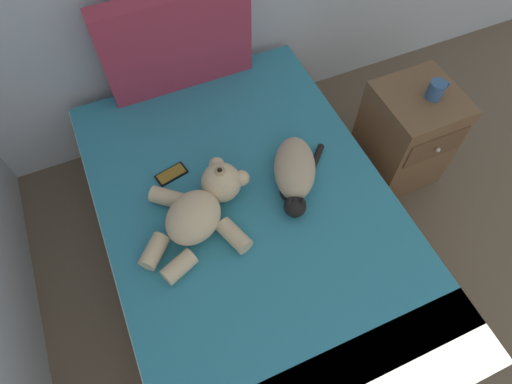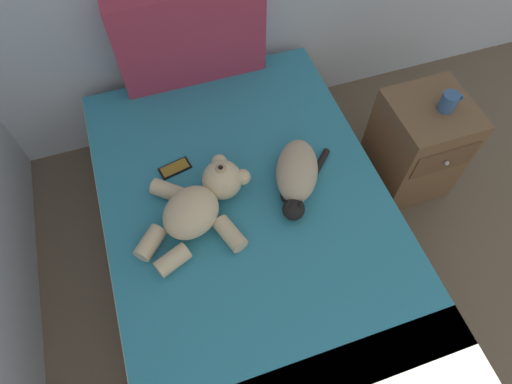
# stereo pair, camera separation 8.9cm
# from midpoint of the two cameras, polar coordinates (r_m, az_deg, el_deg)

# --- Properties ---
(bed) EXTENTS (1.33, 1.97, 0.49)m
(bed) POSITION_cam_midpoint_polar(r_m,az_deg,el_deg) (2.15, -1.75, -5.89)
(bed) COLOR brown
(bed) RESTS_ON ground_plane
(patterned_cushion) EXTENTS (0.76, 0.12, 0.52)m
(patterned_cushion) POSITION_cam_midpoint_polar(r_m,az_deg,el_deg) (2.31, -11.63, 18.89)
(patterned_cushion) COLOR #A5334C
(patterned_cushion) RESTS_ON bed
(cat) EXTENTS (0.37, 0.42, 0.15)m
(cat) POSITION_cam_midpoint_polar(r_m,az_deg,el_deg) (1.96, 3.88, 2.66)
(cat) COLOR tan
(cat) RESTS_ON bed
(teddy_bear) EXTENTS (0.57, 0.48, 0.19)m
(teddy_bear) POSITION_cam_midpoint_polar(r_m,az_deg,el_deg) (1.86, -8.58, -2.14)
(teddy_bear) COLOR beige
(teddy_bear) RESTS_ON bed
(cell_phone) EXTENTS (0.16, 0.10, 0.01)m
(cell_phone) POSITION_cam_midpoint_polar(r_m,az_deg,el_deg) (2.07, -12.39, 2.29)
(cell_phone) COLOR black
(cell_phone) RESTS_ON bed
(nightstand) EXTENTS (0.41, 0.44, 0.61)m
(nightstand) POSITION_cam_midpoint_polar(r_m,az_deg,el_deg) (2.54, 18.28, 7.09)
(nightstand) COLOR brown
(nightstand) RESTS_ON ground_plane
(mug) EXTENTS (0.12, 0.08, 0.09)m
(mug) POSITION_cam_midpoint_polar(r_m,az_deg,el_deg) (2.31, 21.81, 12.47)
(mug) COLOR #33598C
(mug) RESTS_ON nightstand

